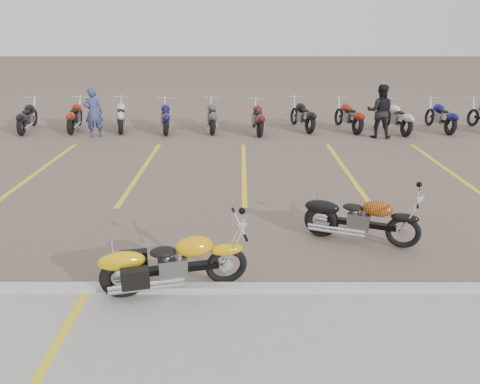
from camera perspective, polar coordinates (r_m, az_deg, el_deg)
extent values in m
plane|color=brown|center=(8.67, 0.64, -5.12)|extent=(100.00, 100.00, 0.00)
cube|color=#ADAAA3|center=(6.88, 0.80, -11.71)|extent=(60.00, 0.18, 0.12)
torus|color=black|center=(6.96, -1.73, -8.96)|extent=(0.62, 0.25, 0.62)
torus|color=black|center=(6.86, -14.04, -10.09)|extent=(0.67, 0.31, 0.66)
cube|color=black|center=(6.85, -7.85, -9.16)|extent=(1.23, 0.40, 0.09)
cube|color=slate|center=(6.81, -8.28, -8.78)|extent=(0.45, 0.37, 0.32)
ellipsoid|color=orange|center=(6.71, -5.72, -6.39)|extent=(0.61, 0.43, 0.28)
ellipsoid|color=black|center=(6.69, -9.44, -7.02)|extent=(0.42, 0.33, 0.11)
torus|color=black|center=(8.48, 19.25, -4.75)|extent=(0.59, 0.30, 0.59)
torus|color=black|center=(8.59, 9.89, -3.55)|extent=(0.64, 0.37, 0.63)
cube|color=black|center=(8.48, 14.57, -3.83)|extent=(1.14, 0.52, 0.09)
cube|color=slate|center=(8.47, 14.29, -3.45)|extent=(0.45, 0.39, 0.31)
ellipsoid|color=black|center=(8.35, 16.48, -1.99)|extent=(0.59, 0.46, 0.27)
ellipsoid|color=black|center=(8.39, 13.63, -1.87)|extent=(0.41, 0.35, 0.11)
imported|color=navy|center=(16.76, -17.44, 9.23)|extent=(0.69, 0.55, 1.66)
imported|color=black|center=(16.56, 16.69, 9.41)|extent=(1.01, 0.88, 1.79)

